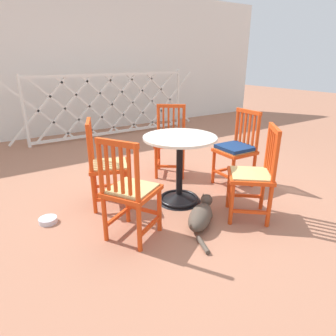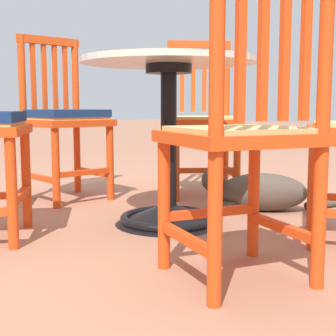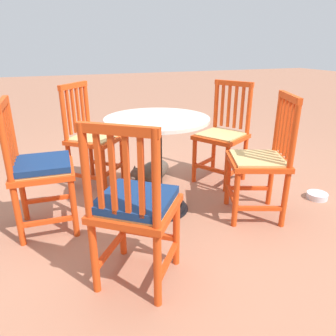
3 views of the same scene
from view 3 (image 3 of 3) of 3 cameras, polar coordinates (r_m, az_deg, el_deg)
The scene contains 9 objects.
ground_plane at distance 2.54m, azimuth -1.72°, elevation -7.64°, with size 24.00×24.00×0.00m, color #A36B51.
cafe_table at distance 2.46m, azimuth -1.84°, elevation -1.26°, with size 0.76×0.76×0.73m.
orange_chair_tucked_in at distance 2.30m, azimuth -21.92°, elevation -0.19°, with size 0.41×0.41×0.91m.
orange_chair_facing_out at distance 1.66m, azimuth -5.94°, elevation -6.96°, with size 0.56×0.56×0.91m.
orange_chair_near_fence at distance 2.41m, azimuth 16.24°, elevation 1.19°, with size 0.52×0.52×0.91m.
orange_chair_by_planter at distance 3.00m, azimuth 9.68°, elevation 5.64°, with size 0.55×0.55×0.91m.
orange_chair_at_corner at distance 2.94m, azimuth -13.30°, elevation 5.05°, with size 0.56×0.56×0.91m.
tabby_cat at distance 3.01m, azimuth -3.05°, elevation -0.82°, with size 0.50×0.59×0.23m.
pet_water_bowl at distance 3.00m, azimuth 24.95°, elevation -4.49°, with size 0.17×0.17×0.05m, color silver.
Camera 3 is at (0.71, 2.11, 1.23)m, focal length 34.35 mm.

